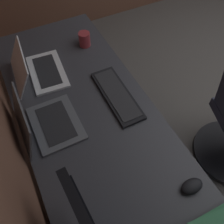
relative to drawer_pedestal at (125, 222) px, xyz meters
name	(u,v)px	position (x,y,z in m)	size (l,w,h in m)	color
desk	(103,148)	(0.31, -0.03, 0.32)	(2.11, 0.70, 0.73)	#38383D
drawer_pedestal	(125,222)	(0.00, 0.00, 0.00)	(0.40, 0.51, 0.69)	#38383D
laptop_leftmost	(43,123)	(0.51, 0.20, 0.44)	(0.31, 0.29, 0.23)	#595B60
laptop_left	(36,70)	(0.90, 0.13, 0.43)	(0.35, 0.31, 0.18)	white
keyboard_main	(117,95)	(0.54, -0.22, 0.39)	(0.42, 0.14, 0.02)	black
mouse_main	(192,186)	(-0.07, -0.28, 0.40)	(0.06, 0.10, 0.03)	black
coffee_mug	(84,39)	(1.03, -0.23, 0.43)	(0.11, 0.07, 0.09)	#A53338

